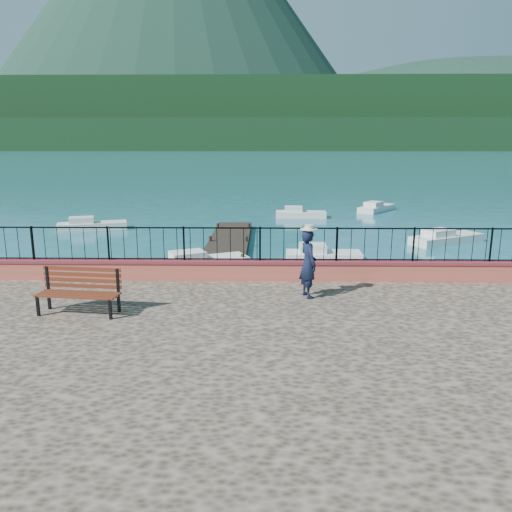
{
  "coord_description": "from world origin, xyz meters",
  "views": [
    {
      "loc": [
        -0.15,
        -10.36,
        5.14
      ],
      "look_at": [
        -0.38,
        2.0,
        2.3
      ],
      "focal_mm": 35.0,
      "sensor_mm": 36.0,
      "label": 1
    }
  ],
  "objects_px": {
    "boat_2": "(447,235)",
    "boat_5": "(377,206)",
    "boat_3": "(92,223)",
    "park_bench": "(79,301)",
    "boat_1": "(324,253)",
    "person": "(308,264)",
    "boat_4": "(301,212)",
    "boat_0": "(201,259)"
  },
  "relations": [
    {
      "from": "boat_2",
      "to": "boat_5",
      "type": "xyz_separation_m",
      "value": [
        -0.97,
        12.18,
        0.0
      ]
    },
    {
      "from": "park_bench",
      "to": "boat_0",
      "type": "distance_m",
      "value": 9.2
    },
    {
      "from": "boat_1",
      "to": "boat_4",
      "type": "relative_size",
      "value": 0.95
    },
    {
      "from": "person",
      "to": "boat_5",
      "type": "xyz_separation_m",
      "value": [
        7.33,
        25.31,
        -1.69
      ]
    },
    {
      "from": "park_bench",
      "to": "boat_0",
      "type": "height_order",
      "value": "park_bench"
    },
    {
      "from": "person",
      "to": "boat_3",
      "type": "relative_size",
      "value": 0.45
    },
    {
      "from": "boat_1",
      "to": "boat_2",
      "type": "xyz_separation_m",
      "value": [
        6.84,
        4.2,
        0.0
      ]
    },
    {
      "from": "person",
      "to": "boat_4",
      "type": "bearing_deg",
      "value": -23.01
    },
    {
      "from": "park_bench",
      "to": "boat_4",
      "type": "bearing_deg",
      "value": 80.27
    },
    {
      "from": "boat_1",
      "to": "boat_3",
      "type": "height_order",
      "value": "same"
    },
    {
      "from": "boat_1",
      "to": "boat_4",
      "type": "xyz_separation_m",
      "value": [
        -0.1,
        13.04,
        0.0
      ]
    },
    {
      "from": "park_bench",
      "to": "boat_1",
      "type": "bearing_deg",
      "value": 62.73
    },
    {
      "from": "boat_2",
      "to": "boat_3",
      "type": "height_order",
      "value": "same"
    },
    {
      "from": "person",
      "to": "boat_0",
      "type": "distance_m",
      "value": 8.62
    },
    {
      "from": "boat_0",
      "to": "boat_1",
      "type": "distance_m",
      "value": 5.38
    },
    {
      "from": "boat_0",
      "to": "boat_5",
      "type": "xyz_separation_m",
      "value": [
        11.08,
        17.73,
        0.0
      ]
    },
    {
      "from": "park_bench",
      "to": "boat_3",
      "type": "relative_size",
      "value": 0.5
    },
    {
      "from": "boat_2",
      "to": "boat_3",
      "type": "xyz_separation_m",
      "value": [
        -19.77,
        3.74,
        0.0
      ]
    },
    {
      "from": "boat_2",
      "to": "boat_1",
      "type": "bearing_deg",
      "value": -177.01
    },
    {
      "from": "boat_0",
      "to": "boat_3",
      "type": "bearing_deg",
      "value": 104.48
    },
    {
      "from": "person",
      "to": "boat_2",
      "type": "bearing_deg",
      "value": -51.77
    },
    {
      "from": "person",
      "to": "boat_4",
      "type": "height_order",
      "value": "person"
    },
    {
      "from": "park_bench",
      "to": "boat_0",
      "type": "relative_size",
      "value": 0.51
    },
    {
      "from": "boat_2",
      "to": "boat_3",
      "type": "distance_m",
      "value": 20.12
    },
    {
      "from": "person",
      "to": "boat_2",
      "type": "distance_m",
      "value": 15.63
    },
    {
      "from": "person",
      "to": "boat_0",
      "type": "bearing_deg",
      "value": 6.85
    },
    {
      "from": "park_bench",
      "to": "boat_3",
      "type": "bearing_deg",
      "value": 114.75
    },
    {
      "from": "boat_0",
      "to": "boat_1",
      "type": "bearing_deg",
      "value": -10.68
    },
    {
      "from": "boat_0",
      "to": "boat_4",
      "type": "relative_size",
      "value": 1.13
    },
    {
      "from": "boat_3",
      "to": "boat_5",
      "type": "xyz_separation_m",
      "value": [
        18.8,
        8.44,
        0.0
      ]
    },
    {
      "from": "person",
      "to": "boat_4",
      "type": "distance_m",
      "value": 22.08
    },
    {
      "from": "boat_5",
      "to": "boat_2",
      "type": "bearing_deg",
      "value": -138.51
    },
    {
      "from": "boat_0",
      "to": "boat_5",
      "type": "relative_size",
      "value": 0.98
    },
    {
      "from": "boat_2",
      "to": "boat_5",
      "type": "bearing_deg",
      "value": 65.97
    },
    {
      "from": "boat_1",
      "to": "boat_4",
      "type": "bearing_deg",
      "value": 91.06
    },
    {
      "from": "boat_4",
      "to": "boat_5",
      "type": "bearing_deg",
      "value": 31.6
    },
    {
      "from": "park_bench",
      "to": "boat_5",
      "type": "relative_size",
      "value": 0.5
    },
    {
      "from": "park_bench",
      "to": "boat_2",
      "type": "relative_size",
      "value": 0.48
    },
    {
      "from": "park_bench",
      "to": "boat_0",
      "type": "xyz_separation_m",
      "value": [
        1.7,
        8.98,
        -1.12
      ]
    },
    {
      "from": "park_bench",
      "to": "boat_3",
      "type": "xyz_separation_m",
      "value": [
        -6.02,
        18.27,
        -1.12
      ]
    },
    {
      "from": "park_bench",
      "to": "boat_5",
      "type": "height_order",
      "value": "park_bench"
    },
    {
      "from": "person",
      "to": "boat_3",
      "type": "xyz_separation_m",
      "value": [
        -11.47,
        16.87,
        -1.69
      ]
    }
  ]
}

